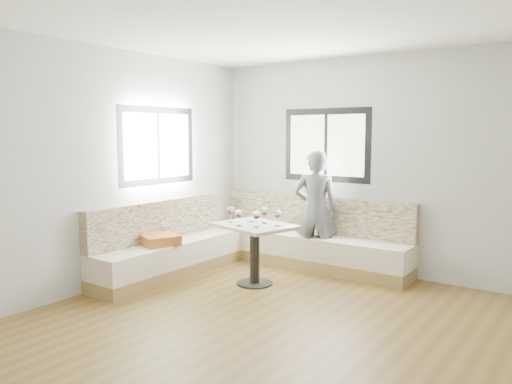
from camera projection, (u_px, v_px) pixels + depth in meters
room at (281, 178)px, 4.38m from camera, size 5.01×5.01×2.81m
banquette at (248, 245)px, 6.62m from camera, size 2.90×2.80×0.95m
table at (255, 239)px, 5.96m from camera, size 1.04×0.90×0.73m
person at (315, 210)px, 6.58m from camera, size 0.69×0.59×1.60m
olive_ramekin at (252, 221)px, 6.06m from camera, size 0.10×0.10×0.04m
wine_glass_a at (231, 210)px, 6.07m from camera, size 0.09×0.09×0.21m
wine_glass_b at (239, 214)px, 5.81m from camera, size 0.09×0.09×0.21m
wine_glass_c at (256, 215)px, 5.72m from camera, size 0.09×0.09×0.21m
wine_glass_d at (264, 212)px, 5.98m from camera, size 0.09×0.09×0.21m
wine_glass_e at (278, 214)px, 5.80m from camera, size 0.09×0.09×0.21m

